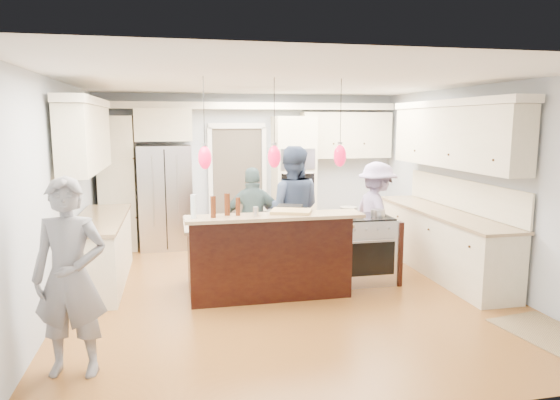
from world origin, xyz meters
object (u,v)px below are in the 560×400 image
(person_far_left, at_px, (292,209))
(person_bar_end, at_px, (70,278))
(refrigerator, at_px, (166,197))
(kitchen_island, at_px, (266,254))
(island_range, at_px, (365,249))

(person_far_left, bearing_deg, person_bar_end, 60.75)
(refrigerator, xyz_separation_m, kitchen_island, (1.30, -2.57, -0.41))
(kitchen_island, distance_m, person_bar_end, 2.79)
(kitchen_island, height_order, island_range, kitchen_island)
(refrigerator, height_order, person_far_left, person_far_left)
(person_bar_end, bearing_deg, refrigerator, 89.76)
(person_far_left, bearing_deg, refrigerator, -29.05)
(kitchen_island, bearing_deg, person_far_left, 55.75)
(refrigerator, relative_size, kitchen_island, 0.86)
(refrigerator, bearing_deg, person_bar_end, -99.64)
(refrigerator, distance_m, island_range, 3.71)
(island_range, relative_size, person_bar_end, 0.53)
(person_bar_end, relative_size, person_far_left, 0.94)
(island_range, height_order, person_far_left, person_far_left)
(island_range, distance_m, person_bar_end, 3.98)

